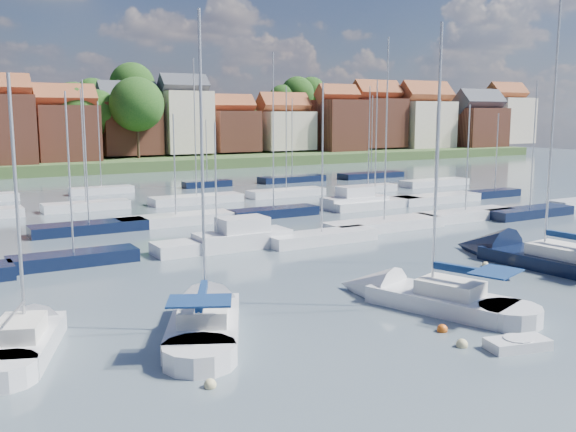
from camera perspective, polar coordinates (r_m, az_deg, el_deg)
ground at (r=66.88m, az=-7.53°, el=0.72°), size 260.00×260.00×0.00m
sailboat_left at (r=30.09m, az=-7.25°, el=-8.94°), size 7.59×11.30×15.17m
sailboat_centre at (r=33.63m, az=11.45°, el=-7.10°), size 6.41×11.45×15.11m
sailboat_navy at (r=44.94m, az=20.33°, el=-3.41°), size 4.85×14.10×19.05m
sailboat_far at (r=29.37m, az=-22.05°, el=-10.03°), size 5.46×9.33×12.13m
tender at (r=28.62m, az=19.73°, el=-10.66°), size 2.80×1.78×0.56m
buoy_a at (r=23.75m, az=-6.93°, el=-14.89°), size 0.45×0.45×0.45m
buoy_b at (r=28.26m, az=15.19°, el=-11.16°), size 0.49×0.49×0.49m
buoy_c at (r=29.90m, az=13.54°, el=-9.95°), size 0.48×0.48×0.48m
buoy_e at (r=42.82m, az=17.14°, el=-4.32°), size 0.43×0.43×0.43m
marina_field at (r=63.22m, az=-4.24°, el=0.69°), size 79.62×41.41×15.93m
far_shore_town at (r=156.32m, az=-20.14°, el=6.68°), size 212.46×90.00×22.27m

